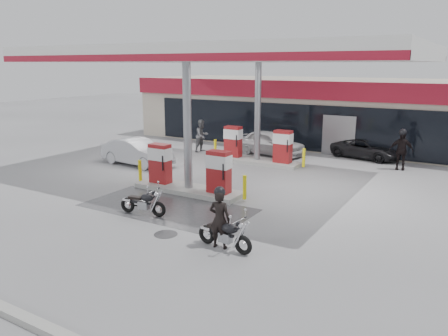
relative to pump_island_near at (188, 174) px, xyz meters
The scene contains 16 objects.
ground 2.12m from the pump_island_near, 90.00° to the right, with size 90.00×90.00×0.00m, color gray.
wet_patch 2.18m from the pump_island_near, 75.96° to the right, with size 6.00×3.00×0.00m, color #4C4C4F.
drain_cover 4.53m from the pump_island_near, 63.43° to the right, with size 0.70×0.70×0.01m, color #38383A.
store_building 14.00m from the pump_island_near, 89.98° to the left, with size 22.00×8.22×4.00m.
canopy 5.46m from the pump_island_near, 90.00° to the left, with size 16.00×10.02×5.51m.
pump_island_near is the anchor object (origin of this frame).
pump_island_far 6.00m from the pump_island_near, 90.00° to the left, with size 5.14×1.30×1.78m.
main_motorcycle 5.70m from the pump_island_near, 44.62° to the right, with size 1.78×0.68×0.91m.
biker_main 5.55m from the pump_island_near, 45.87° to the right, with size 0.60×0.39×1.64m, color black.
parked_motorcycle 3.02m from the pump_island_near, 84.54° to the right, with size 1.72×0.66×0.89m.
sedan_white 8.21m from the pump_island_near, 92.12° to the left, with size 1.60×3.98×1.36m, color silver.
attendant 8.07m from the pump_island_near, 119.84° to the left, with size 0.90×0.70×1.85m, color #4C4D51.
hatchback_silver 5.58m from the pump_island_near, 152.62° to the left, with size 1.38×3.96×1.31m, color #B4B7BD.
parked_car_left 15.62m from the pump_island_near, 129.81° to the left, with size 1.54×3.79×1.10m, color #161B4A.
parked_car_right 10.97m from the pump_island_near, 65.77° to the left, with size 1.68×3.65×1.01m, color black.
biker_walking 10.47m from the pump_island_near, 51.55° to the left, with size 1.08×0.45×1.84m, color black.
Camera 1 is at (9.68, -11.51, 4.92)m, focal length 35.00 mm.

